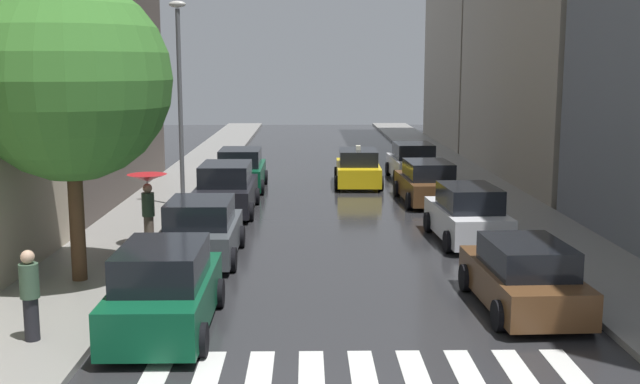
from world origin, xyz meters
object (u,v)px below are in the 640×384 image
(parked_car_left_nearest, at_px, (165,291))
(parked_car_right_third, at_px, (427,183))
(lamp_post_left, at_px, (180,91))
(parked_car_right_fourth, at_px, (413,162))
(pedestrian_foreground, at_px, (30,293))
(taxi_midroad, at_px, (358,169))
(parked_car_right_nearest, at_px, (523,277))
(parked_car_left_third, at_px, (227,190))
(parked_car_left_second, at_px, (201,231))
(parked_car_right_second, at_px, (467,216))
(pedestrian_near_tree, at_px, (148,192))
(parked_car_left_fourth, at_px, (241,171))
(street_tree_left, at_px, (70,80))

(parked_car_left_nearest, xyz_separation_m, parked_car_right_third, (7.54, 14.53, -0.06))
(parked_car_left_nearest, xyz_separation_m, lamp_post_left, (-1.73, 13.13, 3.56))
(parked_car_right_fourth, xyz_separation_m, pedestrian_foreground, (-10.16, -21.61, 0.27))
(taxi_midroad, height_order, lamp_post_left, lamp_post_left)
(parked_car_right_nearest, bearing_deg, parked_car_left_third, 31.80)
(parked_car_left_second, distance_m, taxi_midroad, 14.09)
(parked_car_right_second, relative_size, parked_car_right_third, 0.95)
(parked_car_left_nearest, bearing_deg, pedestrian_near_tree, 13.76)
(parked_car_right_nearest, relative_size, taxi_midroad, 0.95)
(parked_car_left_third, distance_m, parked_car_left_fourth, 5.27)
(parked_car_right_second, height_order, pedestrian_foreground, pedestrian_foreground)
(lamp_post_left, bearing_deg, street_tree_left, -95.42)
(parked_car_left_third, relative_size, parked_car_right_third, 1.05)
(parked_car_right_nearest, bearing_deg, parked_car_right_third, -2.03)
(parked_car_left_second, distance_m, parked_car_left_fourth, 12.06)
(parked_car_left_third, relative_size, street_tree_left, 0.67)
(parked_car_right_third, height_order, pedestrian_foreground, pedestrian_foreground)
(parked_car_left_second, xyz_separation_m, pedestrian_near_tree, (-1.65, 1.06, 0.92))
(parked_car_left_second, height_order, lamp_post_left, lamp_post_left)
(parked_car_left_third, relative_size, pedestrian_foreground, 2.74)
(parked_car_right_nearest, height_order, taxi_midroad, taxi_midroad)
(parked_car_right_second, bearing_deg, taxi_midroad, 10.27)
(pedestrian_foreground, bearing_deg, parked_car_left_third, -178.38)
(parked_car_right_third, height_order, street_tree_left, street_tree_left)
(parked_car_right_second, height_order, lamp_post_left, lamp_post_left)
(taxi_midroad, xyz_separation_m, lamp_post_left, (-6.86, -5.75, 3.62))
(parked_car_right_nearest, relative_size, parked_car_right_second, 1.00)
(parked_car_left_third, xyz_separation_m, pedestrian_foreground, (-2.29, -13.45, 0.22))
(parked_car_left_nearest, distance_m, parked_car_right_second, 10.96)
(parked_car_right_nearest, relative_size, parked_car_right_fourth, 1.01)
(parked_car_left_third, height_order, parked_car_left_fourth, parked_car_left_third)
(parked_car_right_nearest, distance_m, parked_car_right_third, 13.28)
(pedestrian_foreground, bearing_deg, parked_car_right_fourth, 166.09)
(parked_car_right_fourth, bearing_deg, taxi_midroad, 122.88)
(taxi_midroad, xyz_separation_m, street_tree_left, (-7.79, -15.61, 4.18))
(parked_car_right_nearest, bearing_deg, parked_car_right_second, -3.39)
(parked_car_left_second, height_order, parked_car_right_fourth, parked_car_right_fourth)
(taxi_midroad, bearing_deg, pedestrian_near_tree, 151.93)
(pedestrian_foreground, bearing_deg, parked_car_left_second, 172.27)
(parked_car_right_third, relative_size, pedestrian_near_tree, 2.19)
(parked_car_right_third, distance_m, parked_car_right_fourth, 6.20)
(parked_car_left_third, distance_m, parked_car_right_nearest, 13.64)
(parked_car_left_nearest, relative_size, parked_car_left_third, 0.93)
(parked_car_left_fourth, height_order, parked_car_right_fourth, parked_car_left_fourth)
(parked_car_left_second, relative_size, street_tree_left, 0.57)
(parked_car_left_second, relative_size, parked_car_left_third, 0.86)
(parked_car_left_nearest, bearing_deg, parked_car_left_third, 0.04)
(parked_car_left_fourth, relative_size, lamp_post_left, 0.60)
(parked_car_left_nearest, relative_size, parked_car_right_second, 1.03)
(lamp_post_left, bearing_deg, parked_car_left_third, -18.68)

